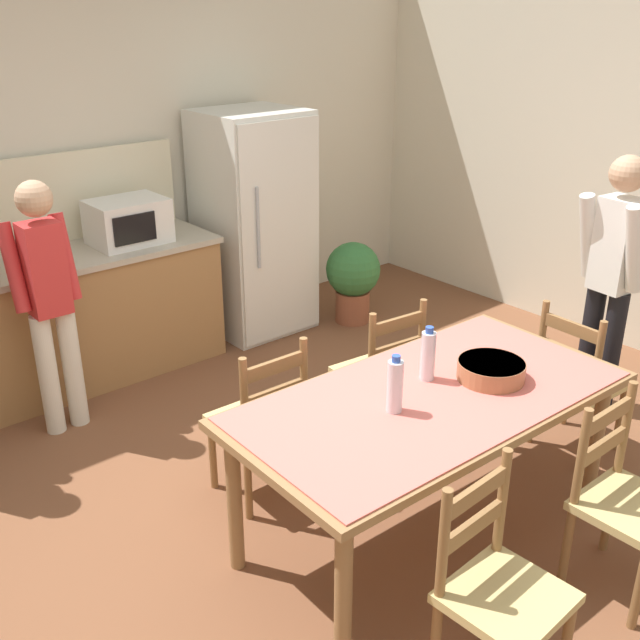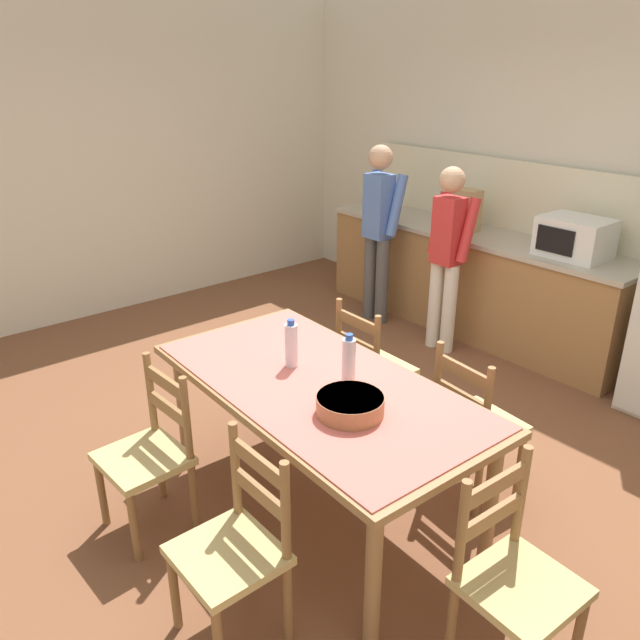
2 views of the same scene
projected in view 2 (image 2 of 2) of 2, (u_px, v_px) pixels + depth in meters
ground_plane at (333, 447)px, 4.03m from camera, size 8.32×8.32×0.00m
wall_back at (584, 175)px, 5.03m from camera, size 6.52×0.12×2.90m
wall_left at (105, 159)px, 5.78m from camera, size 0.12×5.20×2.90m
kitchen_counter at (469, 280)px, 5.66m from camera, size 3.00×0.66×0.91m
counter_splashback at (499, 193)px, 5.55m from camera, size 2.96×0.03×0.60m
microwave at (575, 237)px, 4.74m from camera, size 0.50×0.39×0.30m
paper_bag at (466, 210)px, 5.46m from camera, size 0.24×0.16×0.36m
dining_table at (319, 396)px, 3.23m from camera, size 1.92×1.01×0.79m
bottle_near_centre at (291, 345)px, 3.32m from camera, size 0.07×0.07×0.27m
bottle_off_centre at (349, 360)px, 3.15m from camera, size 0.07×0.07×0.27m
serving_bowl at (350, 404)px, 2.90m from camera, size 0.32×0.32×0.09m
chair_side_far_right at (474, 424)px, 3.46m from camera, size 0.46×0.44×0.91m
chair_side_near_right at (235, 549)px, 2.59m from camera, size 0.42×0.40×0.91m
chair_side_far_left at (371, 369)px, 4.08m from camera, size 0.43×0.41×0.91m
chair_side_near_left at (149, 454)px, 3.20m from camera, size 0.44×0.42×0.91m
chair_head_end at (513, 579)px, 2.43m from camera, size 0.42×0.44×0.91m
person_at_sink at (379, 226)px, 5.64m from camera, size 0.41×0.28×1.63m
person_at_counter at (447, 251)px, 5.07m from camera, size 0.39×0.27×1.55m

